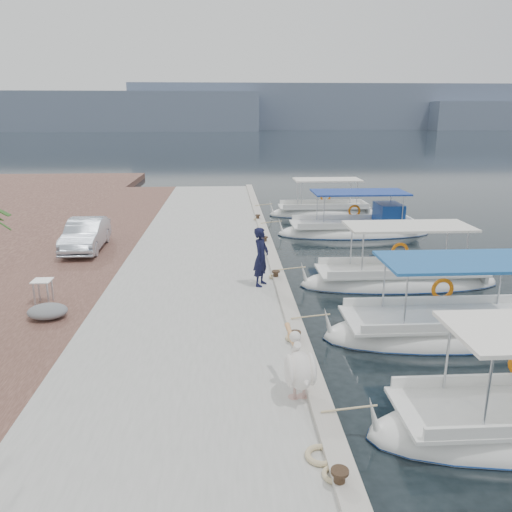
{
  "coord_description": "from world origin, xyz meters",
  "views": [
    {
      "loc": [
        -1.99,
        -14.77,
        6.0
      ],
      "look_at": [
        -1.0,
        2.08,
        1.2
      ],
      "focal_mm": 35.0,
      "sensor_mm": 36.0,
      "label": 1
    }
  ],
  "objects": [
    {
      "name": "parked_car",
      "position": [
        -7.94,
        5.95,
        1.15
      ],
      "size": [
        1.51,
        3.99,
        1.3
      ],
      "primitive_type": "imported",
      "rotation": [
        0.0,
        0.0,
        0.03
      ],
      "color": "#AFBAC8",
      "rests_on": "cobblestone_strip"
    },
    {
      "name": "ground",
      "position": [
        0.0,
        0.0,
        0.0
      ],
      "size": [
        400.0,
        400.0,
        0.0
      ],
      "primitive_type": "plane",
      "color": "black",
      "rests_on": "ground"
    },
    {
      "name": "distant_hills",
      "position": [
        29.61,
        201.49,
        7.61
      ],
      "size": [
        330.0,
        60.0,
        18.0
      ],
      "color": "slate",
      "rests_on": "ground"
    },
    {
      "name": "pelican",
      "position": [
        -0.6,
        -5.92,
        1.15
      ],
      "size": [
        0.65,
        1.63,
        1.26
      ],
      "color": "tan",
      "rests_on": "concrete_quay"
    },
    {
      "name": "fisherman",
      "position": [
        -0.9,
        0.98,
        1.48
      ],
      "size": [
        0.74,
        0.85,
        1.97
      ],
      "primitive_type": "imported",
      "rotation": [
        0.0,
        0.0,
        1.12
      ],
      "color": "black",
      "rests_on": "concrete_quay"
    },
    {
      "name": "concrete_quay",
      "position": [
        -3.0,
        5.0,
        0.25
      ],
      "size": [
        6.0,
        40.0,
        0.5
      ],
      "primitive_type": "cube",
      "color": "#A5A59F",
      "rests_on": "ground"
    },
    {
      "name": "fishing_caique_c",
      "position": [
        4.25,
        2.14,
        0.12
      ],
      "size": [
        7.32,
        2.14,
        2.83
      ],
      "color": "white",
      "rests_on": "ground"
    },
    {
      "name": "mooring_bollards",
      "position": [
        -0.35,
        1.5,
        0.69
      ],
      "size": [
        0.28,
        20.28,
        0.33
      ],
      "color": "black",
      "rests_on": "concrete_quay"
    },
    {
      "name": "folding_table",
      "position": [
        -7.56,
        -0.28,
        1.02
      ],
      "size": [
        0.55,
        0.55,
        0.73
      ],
      "color": "silver",
      "rests_on": "cobblestone_strip"
    },
    {
      "name": "fishing_caique_b",
      "position": [
        4.08,
        -2.25,
        0.12
      ],
      "size": [
        6.99,
        2.41,
        2.83
      ],
      "color": "white",
      "rests_on": "ground"
    },
    {
      "name": "tarp_bundle",
      "position": [
        -7.06,
        -1.47,
        0.7
      ],
      "size": [
        1.1,
        0.9,
        0.4
      ],
      "primitive_type": "ellipsoid",
      "color": "slate",
      "rests_on": "cobblestone_strip"
    },
    {
      "name": "quay_curb",
      "position": [
        -0.22,
        5.0,
        0.56
      ],
      "size": [
        0.44,
        40.0,
        0.12
      ],
      "primitive_type": "cube",
      "color": "#B0A99C",
      "rests_on": "concrete_quay"
    },
    {
      "name": "rope_coil",
      "position": [
        -0.5,
        -7.79,
        0.55
      ],
      "size": [
        0.54,
        0.54,
        0.1
      ],
      "primitive_type": "torus",
      "color": "#C6B284",
      "rests_on": "concrete_quay"
    },
    {
      "name": "cobblestone_strip",
      "position": [
        -8.0,
        5.0,
        0.25
      ],
      "size": [
        4.0,
        40.0,
        0.5
      ],
      "primitive_type": "cube",
      "color": "brown",
      "rests_on": "ground"
    },
    {
      "name": "fishing_caique_e",
      "position": [
        3.95,
        15.28,
        0.13
      ],
      "size": [
        6.73,
        2.14,
        2.83
      ],
      "color": "white",
      "rests_on": "ground"
    },
    {
      "name": "fishing_caique_d",
      "position": [
        4.67,
        10.14,
        0.18
      ],
      "size": [
        7.95,
        2.57,
        2.83
      ],
      "color": "white",
      "rests_on": "ground"
    }
  ]
}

